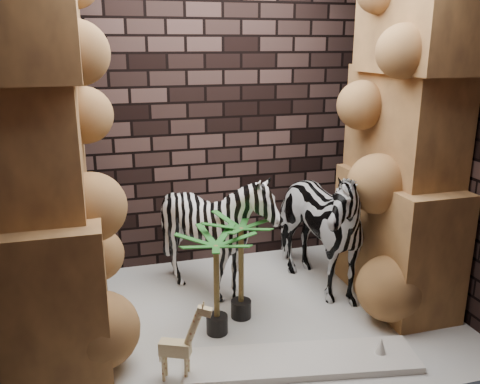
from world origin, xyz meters
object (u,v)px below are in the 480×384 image
object	(u,v)px
zebra_right	(311,214)
palm_front	(241,268)
palm_back	(216,284)
surfboard	(301,361)
zebra_left	(216,239)
giraffe_toy	(175,340)

from	to	relation	value
zebra_right	palm_front	xyz separation A→B (m)	(-0.75, -0.33, -0.29)
palm_back	surfboard	distance (m)	0.84
palm_back	zebra_right	bearing A→B (deg)	26.96
zebra_left	palm_back	xyz separation A→B (m)	(-0.14, -0.61, -0.12)
zebra_left	palm_back	size ratio (longest dim) A/B	1.42
zebra_right	palm_front	bearing A→B (deg)	-167.67
palm_back	surfboard	xyz separation A→B (m)	(0.48, -0.56, -0.40)
zebra_right	palm_back	world-z (taller)	zebra_right
giraffe_toy	palm_back	xyz separation A→B (m)	(0.40, 0.48, 0.11)
palm_front	surfboard	distance (m)	0.88
zebra_right	giraffe_toy	distance (m)	1.77
giraffe_toy	palm_front	bearing A→B (deg)	70.04
zebra_left	palm_front	distance (m)	0.46
zebra_right	giraffe_toy	bearing A→B (deg)	-156.12
surfboard	zebra_left	bearing A→B (deg)	116.11
palm_back	zebra_left	bearing A→B (deg)	76.75
giraffe_toy	surfboard	bearing A→B (deg)	19.61
zebra_left	surfboard	world-z (taller)	zebra_left
zebra_right	surfboard	bearing A→B (deg)	-127.23
zebra_left	surfboard	xyz separation A→B (m)	(0.34, -1.17, -0.52)
zebra_right	palm_back	xyz separation A→B (m)	(-1.00, -0.51, -0.31)
palm_front	palm_back	world-z (taller)	palm_front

